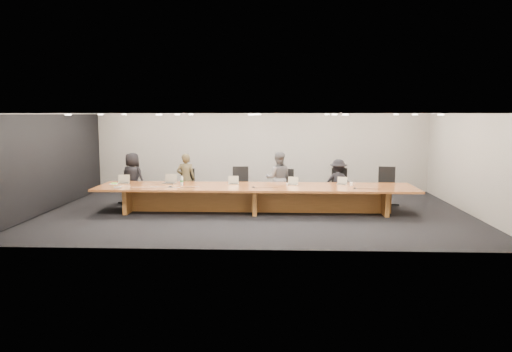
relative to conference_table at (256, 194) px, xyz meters
The scene contains 29 objects.
ground 0.52m from the conference_table, ahead, with size 12.00×12.00×0.00m, color black.
back_wall 4.10m from the conference_table, 90.00° to the left, with size 12.00×0.02×2.80m, color beige.
left_wall_panel 6.00m from the conference_table, behind, with size 0.08×7.84×2.74m, color black.
conference_table is the anchor object (origin of this frame).
chair_far_left 4.25m from the conference_table, 162.45° to the left, with size 0.53×0.53×1.04m, color black, non-canonical shape.
chair_left 2.64m from the conference_table, 149.94° to the left, with size 0.56×0.56×1.11m, color black, non-canonical shape.
chair_mid_left 1.31m from the conference_table, 113.37° to the left, with size 0.60×0.60×1.18m, color black, non-canonical shape.
chair_mid_right 1.62m from the conference_table, 56.39° to the left, with size 0.56×0.56×1.10m, color black, non-canonical shape.
chair_right 2.82m from the conference_table, 27.03° to the left, with size 0.58×0.58×1.14m, color black, non-canonical shape.
chair_far_right 4.11m from the conference_table, 16.39° to the left, with size 0.61×0.61×1.20m, color black, non-canonical shape.
person_a 4.08m from the conference_table, 162.92° to the left, with size 0.78×0.51×1.60m, color black.
person_b 2.52m from the conference_table, 152.04° to the left, with size 0.58×0.38×1.58m, color #39321F.
person_c 1.39m from the conference_table, 61.35° to the left, with size 0.79×0.62×1.64m, color #4F5052.
person_d 2.80m from the conference_table, 26.87° to the left, with size 0.91×0.52×1.41m, color black.
laptop_a 3.94m from the conference_table, behind, with size 0.33×0.24×0.26m, color tan, non-canonical shape.
laptop_b 2.61m from the conference_table, behind, with size 0.37×0.27×0.29m, color tan, non-canonical shape.
laptop_c 0.84m from the conference_table, 150.29° to the left, with size 0.30×0.22×0.24m, color #B9AC8D, non-canonical shape.
laptop_d 1.14m from the conference_table, 14.58° to the left, with size 0.30×0.22×0.24m, color #C1B493, non-canonical shape.
laptop_e 2.54m from the conference_table, ahead, with size 0.29×0.21×0.23m, color #BDAE90, non-canonical shape.
water_bottle 2.15m from the conference_table, behind, with size 0.08×0.08×0.25m, color silver.
amber_mug 2.10m from the conference_table, behind, with size 0.07×0.07×0.09m, color maroon.
paper_cup_near 0.94m from the conference_table, ahead, with size 0.07×0.07×0.08m, color silver.
paper_cup_far 2.75m from the conference_table, ahead, with size 0.09×0.09×0.10m, color white.
notepad 4.16m from the conference_table, behind, with size 0.23×0.19×0.01m, color white.
lime_gadget 4.16m from the conference_table, behind, with size 0.15×0.09×0.02m, color #67D137.
av_box 3.85m from the conference_table, behind, with size 0.19×0.15×0.03m, color #BABABF.
mic_left 2.41m from the conference_table, behind, with size 0.13×0.13×0.03m, color black.
mic_center 0.37m from the conference_table, 99.22° to the right, with size 0.12×0.12×0.03m, color black.
mic_right 2.79m from the conference_table, ahead, with size 0.12×0.12×0.03m, color black.
Camera 1 is at (0.62, -14.01, 2.79)m, focal length 35.00 mm.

